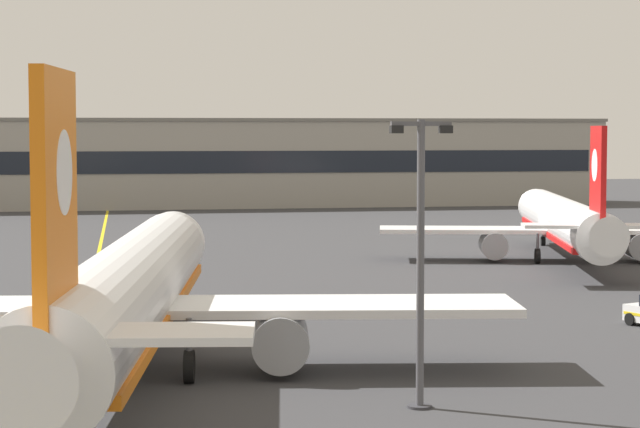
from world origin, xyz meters
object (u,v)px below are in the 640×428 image
apron_lamp_post (420,257)px  safety_cone_by_nose_gear (140,311)px  airliner_foreground (128,292)px  airliner_background (566,223)px

apron_lamp_post → safety_cone_by_nose_gear: bearing=110.5°
airliner_foreground → safety_cone_by_nose_gear: bearing=86.0°
airliner_foreground → apron_lamp_post: 13.08m
airliner_foreground → airliner_background: bearing=47.8°
airliner_foreground → airliner_background: 50.53m
airliner_foreground → airliner_background: airliner_foreground is taller
airliner_foreground → apron_lamp_post: bearing=-38.8°
airliner_foreground → safety_cone_by_nose_gear: size_ratio=75.28×
airliner_foreground → safety_cone_by_nose_gear: (1.11, 15.83, -3.11)m
apron_lamp_post → airliner_foreground: bearing=141.2°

